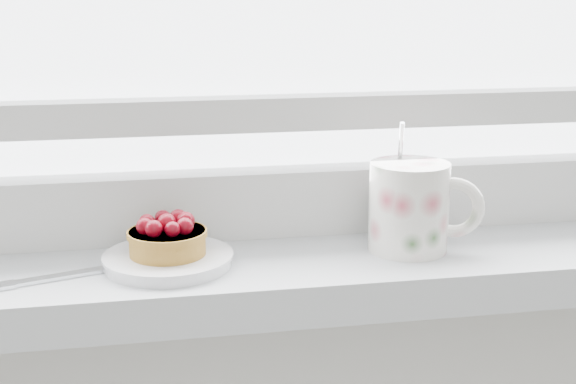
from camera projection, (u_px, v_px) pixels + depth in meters
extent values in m
cube|color=silver|center=(259.00, 272.00, 0.80)|extent=(1.60, 0.20, 0.04)
cube|color=silver|center=(248.00, 202.00, 0.86)|extent=(1.30, 0.05, 0.07)
cube|color=silver|center=(247.00, 113.00, 0.83)|extent=(1.30, 0.04, 0.04)
cylinder|color=white|center=(168.00, 260.00, 0.76)|extent=(0.12, 0.12, 0.01)
cylinder|color=#946420|center=(168.00, 242.00, 0.76)|extent=(0.07, 0.07, 0.02)
cylinder|color=#946420|center=(167.00, 233.00, 0.76)|extent=(0.08, 0.08, 0.01)
sphere|color=#4A020A|center=(167.00, 223.00, 0.75)|extent=(0.02, 0.02, 0.02)
sphere|color=#4A020A|center=(186.00, 221.00, 0.76)|extent=(0.02, 0.02, 0.02)
sphere|color=#4A020A|center=(178.00, 218.00, 0.77)|extent=(0.02, 0.02, 0.02)
sphere|color=#4A020A|center=(163.00, 218.00, 0.77)|extent=(0.02, 0.02, 0.02)
sphere|color=#4A020A|center=(147.00, 222.00, 0.76)|extent=(0.02, 0.02, 0.02)
sphere|color=#4A020A|center=(145.00, 226.00, 0.74)|extent=(0.02, 0.02, 0.02)
sphere|color=#4A020A|center=(154.00, 229.00, 0.74)|extent=(0.02, 0.02, 0.02)
sphere|color=#4A020A|center=(173.00, 229.00, 0.74)|extent=(0.01, 0.01, 0.01)
sphere|color=#4A020A|center=(185.00, 226.00, 0.74)|extent=(0.02, 0.02, 0.02)
cylinder|color=white|center=(409.00, 207.00, 0.80)|extent=(0.10, 0.10, 0.09)
cylinder|color=black|center=(410.00, 167.00, 0.79)|extent=(0.07, 0.07, 0.01)
torus|color=white|center=(453.00, 207.00, 0.79)|extent=(0.06, 0.04, 0.06)
cylinder|color=silver|center=(401.00, 148.00, 0.80)|extent=(0.01, 0.02, 0.06)
cube|color=silver|center=(65.00, 276.00, 0.73)|extent=(0.11, 0.05, 0.00)
cube|color=silver|center=(2.00, 286.00, 0.71)|extent=(0.03, 0.02, 0.00)
cube|color=silver|center=(137.00, 264.00, 0.76)|extent=(0.02, 0.01, 0.00)
cube|color=silver|center=(163.00, 259.00, 0.78)|extent=(0.04, 0.03, 0.00)
cube|color=silver|center=(199.00, 257.00, 0.78)|extent=(0.04, 0.01, 0.00)
cube|color=silver|center=(196.00, 255.00, 0.79)|extent=(0.04, 0.01, 0.00)
cube|color=silver|center=(194.00, 253.00, 0.79)|extent=(0.04, 0.01, 0.00)
cube|color=silver|center=(191.00, 251.00, 0.80)|extent=(0.04, 0.01, 0.00)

